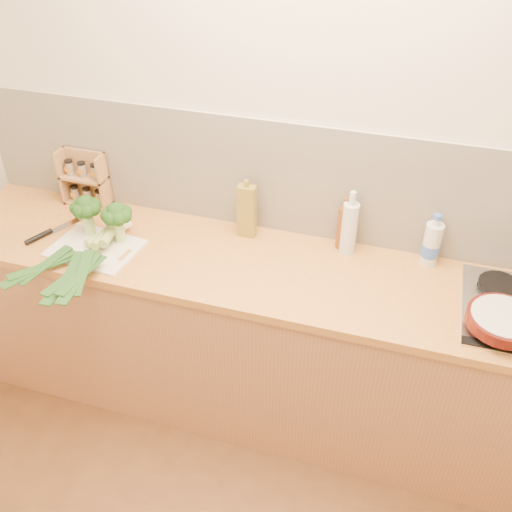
{
  "coord_description": "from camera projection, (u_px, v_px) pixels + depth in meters",
  "views": [
    {
      "loc": [
        0.45,
        -0.68,
        2.41
      ],
      "look_at": [
        -0.1,
        1.1,
        1.02
      ],
      "focal_mm": 40.0,
      "sensor_mm": 36.0,
      "label": 1
    }
  ],
  "objects": [
    {
      "name": "room_shell",
      "position": [
        304.0,
        182.0,
        2.51
      ],
      "size": [
        3.5,
        3.5,
        3.5
      ],
      "color": "beige",
      "rests_on": "ground"
    },
    {
      "name": "water_bottle",
      "position": [
        431.0,
        245.0,
        2.43
      ],
      "size": [
        0.08,
        0.08,
        0.22
      ],
      "color": "silver",
      "rests_on": "counter"
    },
    {
      "name": "chopping_board",
      "position": [
        96.0,
        248.0,
        2.56
      ],
      "size": [
        0.41,
        0.32,
        0.01
      ],
      "primitive_type": "cube",
      "rotation": [
        0.0,
        0.0,
        -0.1
      ],
      "color": "white",
      "rests_on": "counter"
    },
    {
      "name": "leek_back",
      "position": [
        101.0,
        246.0,
        2.46
      ],
      "size": [
        0.13,
        0.64,
        0.04
      ],
      "rotation": [
        0.0,
        0.0,
        0.11
      ],
      "color": "white",
      "rests_on": "chopping_board"
    },
    {
      "name": "leek_front",
      "position": [
        84.0,
        246.0,
        2.53
      ],
      "size": [
        0.32,
        0.6,
        0.04
      ],
      "rotation": [
        0.0,
        0.0,
        -0.44
      ],
      "color": "white",
      "rests_on": "chopping_board"
    },
    {
      "name": "chefs_knife",
      "position": [
        47.0,
        233.0,
        2.65
      ],
      "size": [
        0.16,
        0.32,
        0.02
      ],
      "rotation": [
        0.0,
        0.0,
        -0.41
      ],
      "color": "silver",
      "rests_on": "counter"
    },
    {
      "name": "broccoli_left",
      "position": [
        86.0,
        208.0,
        2.57
      ],
      "size": [
        0.14,
        0.14,
        0.2
      ],
      "color": "#ACCC77",
      "rests_on": "chopping_board"
    },
    {
      "name": "oil_tin",
      "position": [
        247.0,
        211.0,
        2.58
      ],
      "size": [
        0.08,
        0.05,
        0.29
      ],
      "color": "olive",
      "rests_on": "counter"
    },
    {
      "name": "skillet",
      "position": [
        504.0,
        320.0,
        2.1
      ],
      "size": [
        0.38,
        0.27,
        0.05
      ],
      "rotation": [
        0.0,
        0.0,
        -0.39
      ],
      "color": "#52140D",
      "rests_on": "gas_hob"
    },
    {
      "name": "glass_bottle",
      "position": [
        349.0,
        227.0,
        2.48
      ],
      "size": [
        0.07,
        0.07,
        0.3
      ],
      "color": "silver",
      "rests_on": "counter"
    },
    {
      "name": "counter",
      "position": [
        282.0,
        343.0,
        2.72
      ],
      "size": [
        3.2,
        0.62,
        0.9
      ],
      "color": "#AD7248",
      "rests_on": "ground"
    },
    {
      "name": "amber_bottle",
      "position": [
        344.0,
        227.0,
        2.52
      ],
      "size": [
        0.06,
        0.06,
        0.25
      ],
      "color": "brown",
      "rests_on": "counter"
    },
    {
      "name": "leek_mid",
      "position": [
        91.0,
        250.0,
        2.47
      ],
      "size": [
        0.11,
        0.62,
        0.04
      ],
      "rotation": [
        0.0,
        0.0,
        0.04
      ],
      "color": "white",
      "rests_on": "chopping_board"
    },
    {
      "name": "broccoli_right",
      "position": [
        117.0,
        215.0,
        2.52
      ],
      "size": [
        0.14,
        0.14,
        0.2
      ],
      "color": "#ACCC77",
      "rests_on": "chopping_board"
    },
    {
      "name": "spice_rack",
      "position": [
        86.0,
        181.0,
        2.82
      ],
      "size": [
        0.23,
        0.09,
        0.28
      ],
      "color": "#AE774A",
      "rests_on": "counter"
    }
  ]
}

